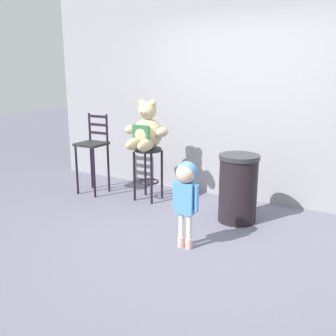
{
  "coord_description": "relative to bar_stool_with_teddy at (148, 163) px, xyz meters",
  "views": [
    {
      "loc": [
        1.61,
        -3.27,
        1.73
      ],
      "look_at": [
        -0.55,
        0.55,
        0.61
      ],
      "focal_mm": 41.14,
      "sensor_mm": 36.0,
      "label": 1
    }
  ],
  "objects": [
    {
      "name": "teddy_bear",
      "position": [
        0.0,
        -0.03,
        0.44
      ],
      "size": [
        0.62,
        0.56,
        0.64
      ],
      "color": "tan",
      "rests_on": "bar_stool_with_teddy"
    },
    {
      "name": "ground_plane",
      "position": [
        1.11,
        -0.99,
        -0.51
      ],
      "size": [
        24.0,
        24.0,
        0.0
      ],
      "primitive_type": "plane",
      "color": "slate"
    },
    {
      "name": "trash_bin",
      "position": [
        1.33,
        -0.15,
        -0.11
      ],
      "size": [
        0.47,
        0.47,
        0.8
      ],
      "color": "black",
      "rests_on": "ground_plane"
    },
    {
      "name": "child_walking",
      "position": [
        1.12,
        -1.07,
        0.13
      ],
      "size": [
        0.28,
        0.22,
        0.88
      ],
      "rotation": [
        0.0,
        0.0,
        0.54
      ],
      "color": "#DCAA9D",
      "rests_on": "ground_plane"
    },
    {
      "name": "bar_chair_empty",
      "position": [
        -0.85,
        -0.11,
        0.14
      ],
      "size": [
        0.37,
        0.37,
        1.13
      ],
      "color": "black",
      "rests_on": "ground_plane"
    },
    {
      "name": "bar_stool_with_teddy",
      "position": [
        0.0,
        0.0,
        0.0
      ],
      "size": [
        0.36,
        0.36,
        0.72
      ],
      "color": "black",
      "rests_on": "ground_plane"
    },
    {
      "name": "building_wall",
      "position": [
        1.11,
        0.81,
        1.24
      ],
      "size": [
        6.31,
        0.3,
        3.5
      ],
      "primitive_type": "cube",
      "color": "#939298",
      "rests_on": "ground_plane"
    }
  ]
}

